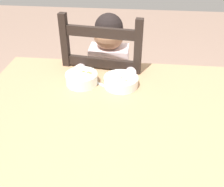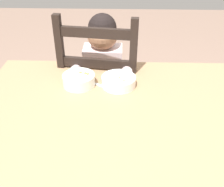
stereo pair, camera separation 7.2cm
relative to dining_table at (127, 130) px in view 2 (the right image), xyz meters
The scene contains 6 objects.
dining_table is the anchor object (origin of this frame).
dining_chair 0.55m from the dining_table, 105.62° to the left, with size 0.47×0.47×1.00m.
child_figure 0.52m from the dining_table, 105.04° to the left, with size 0.32×0.31×0.97m.
bowl_of_peas 0.25m from the dining_table, 101.07° to the left, with size 0.16×0.16×0.05m.
bowl_of_carrots 0.33m from the dining_table, 137.50° to the left, with size 0.15×0.15×0.06m.
spoon 0.32m from the dining_table, 127.23° to the left, with size 0.12×0.10×0.01m.
Camera 2 is at (-0.04, -0.89, 1.40)m, focal length 43.52 mm.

